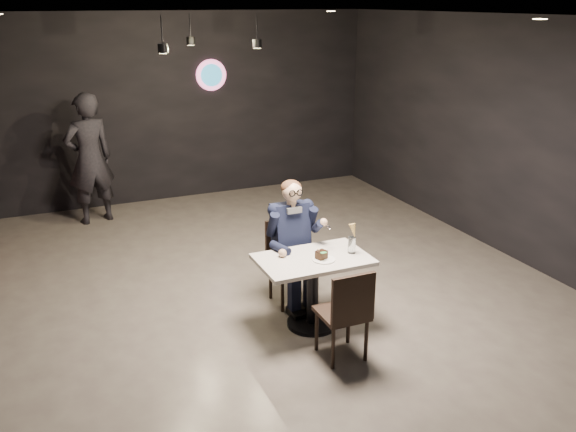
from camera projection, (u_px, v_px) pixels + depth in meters
name	position (u px, v px, depth m)	size (l,w,h in m)	color
floor	(269.00, 319.00, 6.38)	(9.00, 9.00, 0.00)	slate
wall_sign	(211.00, 75.00, 9.87)	(0.50, 0.06, 0.50)	pink
pendant_lights	(203.00, 24.00, 7.14)	(1.40, 1.20, 0.36)	black
main_table	(313.00, 292.00, 6.14)	(1.10, 0.70, 0.75)	silver
chair_far	(291.00, 264.00, 6.59)	(0.42, 0.46, 0.92)	black
chair_near	(342.00, 311.00, 5.58)	(0.42, 0.46, 0.92)	black
seated_man	(291.00, 241.00, 6.50)	(0.60, 0.80, 1.44)	black
dessert_plate	(324.00, 260.00, 5.96)	(0.23, 0.23, 0.01)	white
cake_slice	(321.00, 255.00, 5.96)	(0.10, 0.08, 0.07)	black
mint_leaf	(324.00, 253.00, 5.90)	(0.07, 0.04, 0.01)	#2C8841
sundae_glass	(352.00, 245.00, 6.10)	(0.08, 0.08, 0.17)	silver
wafer_cone	(354.00, 231.00, 6.02)	(0.07, 0.07, 0.14)	#D9B359
passerby	(90.00, 159.00, 8.88)	(0.70, 0.46, 1.93)	black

